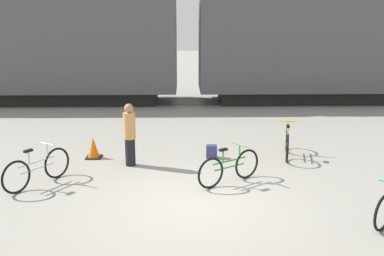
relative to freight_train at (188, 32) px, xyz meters
name	(u,v)px	position (x,y,z in m)	size (l,w,h in m)	color
ground_plane	(195,203)	(0.00, -10.90, -2.97)	(80.00, 80.00, 0.00)	gray
freight_train	(188,32)	(0.00, 0.00, 0.00)	(23.00, 2.84, 5.60)	black
rail_near	(188,105)	(0.00, -0.72, -2.96)	(35.00, 0.07, 0.01)	#4C4238
rail_far	(188,98)	(0.00, 0.72, -2.96)	(35.00, 0.07, 0.01)	#4C4238
bicycle_green	(229,167)	(0.79, -9.81, -2.60)	(1.46, 1.04, 0.86)	black
bicycle_yellow	(287,142)	(2.52, -7.87, -2.58)	(0.49, 1.69, 0.92)	black
bicycle_silver	(37,169)	(-3.43, -9.84, -2.59)	(1.04, 1.55, 0.90)	black
person_in_tan	(130,134)	(-1.55, -8.52, -2.17)	(0.29, 0.29, 1.57)	black
backpack	(212,151)	(0.52, -7.94, -2.80)	(0.28, 0.20, 0.34)	navy
traffic_cone	(93,148)	(-2.59, -7.88, -2.71)	(0.40, 0.40, 0.55)	black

